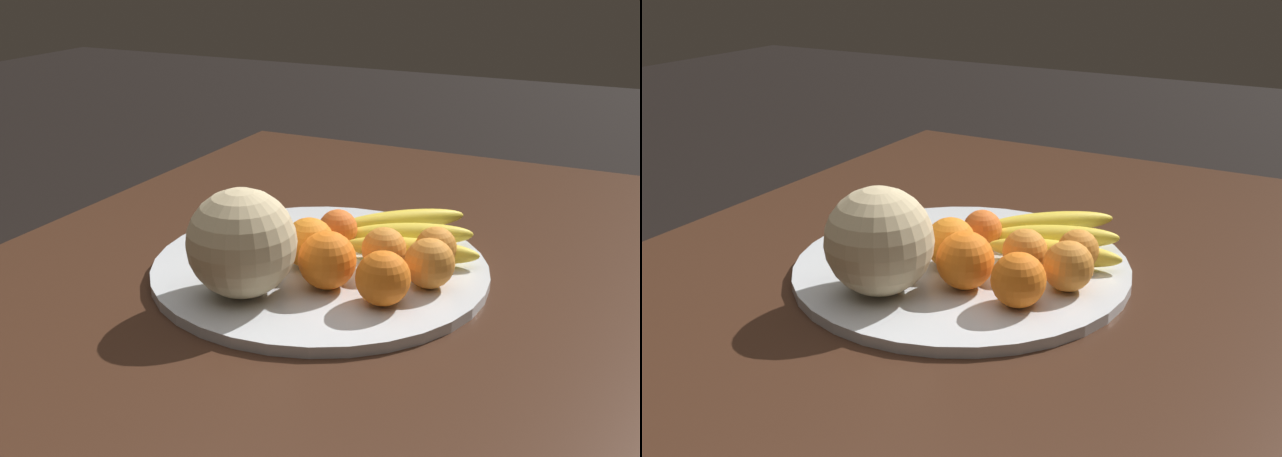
# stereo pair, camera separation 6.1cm
# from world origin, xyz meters

# --- Properties ---
(kitchen_table) EXTENTS (1.29, 0.98, 0.76)m
(kitchen_table) POSITION_xyz_m (0.00, 0.00, 0.66)
(kitchen_table) COLOR #3D2316
(kitchen_table) RESTS_ON ground_plane
(fruit_bowl) EXTENTS (0.46, 0.46, 0.01)m
(fruit_bowl) POSITION_xyz_m (0.03, -0.01, 0.77)
(fruit_bowl) COLOR silver
(fruit_bowl) RESTS_ON kitchen_table
(melon) EXTENTS (0.14, 0.14, 0.14)m
(melon) POSITION_xyz_m (0.16, -0.05, 0.84)
(melon) COLOR beige
(melon) RESTS_ON fruit_bowl
(banana_bunch) EXTENTS (0.22, 0.23, 0.03)m
(banana_bunch) POSITION_xyz_m (-0.08, 0.08, 0.79)
(banana_bunch) COLOR brown
(banana_bunch) RESTS_ON fruit_bowl
(orange_front_left) EXTENTS (0.07, 0.07, 0.07)m
(orange_front_left) POSITION_xyz_m (0.09, 0.03, 0.81)
(orange_front_left) COLOR orange
(orange_front_left) RESTS_ON fruit_bowl
(orange_front_right) EXTENTS (0.06, 0.06, 0.06)m
(orange_front_right) POSITION_xyz_m (0.04, 0.15, 0.81)
(orange_front_right) COLOR orange
(orange_front_right) RESTS_ON fruit_bowl
(orange_mid_center) EXTENTS (0.07, 0.07, 0.07)m
(orange_mid_center) POSITION_xyz_m (0.05, -0.02, 0.81)
(orange_mid_center) COLOR orange
(orange_mid_center) RESTS_ON fruit_bowl
(orange_back_left) EXTENTS (0.07, 0.07, 0.07)m
(orange_back_left) POSITION_xyz_m (0.11, 0.11, 0.81)
(orange_back_left) COLOR orange
(orange_back_left) RESTS_ON fruit_bowl
(orange_back_right) EXTENTS (0.06, 0.06, 0.06)m
(orange_back_right) POSITION_xyz_m (0.01, 0.08, 0.80)
(orange_back_right) COLOR orange
(orange_back_right) RESTS_ON fruit_bowl
(orange_top_small) EXTENTS (0.06, 0.06, 0.06)m
(orange_top_small) POSITION_xyz_m (-0.03, -0.01, 0.80)
(orange_top_small) COLOR orange
(orange_top_small) RESTS_ON fruit_bowl
(orange_side_extra) EXTENTS (0.06, 0.06, 0.06)m
(orange_side_extra) POSITION_xyz_m (-0.03, 0.14, 0.80)
(orange_side_extra) COLOR orange
(orange_side_extra) RESTS_ON fruit_bowl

